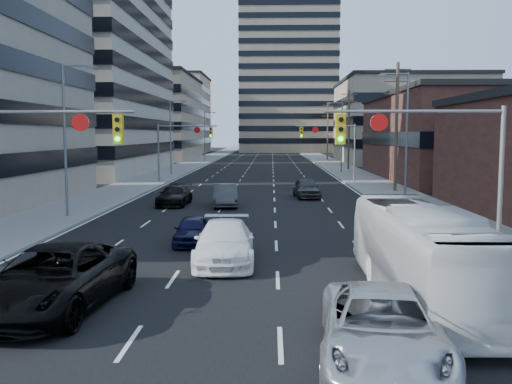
{
  "coord_description": "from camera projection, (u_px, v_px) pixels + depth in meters",
  "views": [
    {
      "loc": [
        1.58,
        -13.06,
        4.98
      ],
      "look_at": [
        0.83,
        14.19,
        2.2
      ],
      "focal_mm": 40.0,
      "sensor_mm": 36.0,
      "label": 1
    }
  ],
  "objects": [
    {
      "name": "ground",
      "position": [
        205.0,
        344.0,
        13.54
      ],
      "size": [
        400.0,
        400.0,
        0.0
      ],
      "primitive_type": "plane",
      "color": "black",
      "rests_on": "ground"
    },
    {
      "name": "road_surface",
      "position": [
        265.0,
        154.0,
        142.82
      ],
      "size": [
        18.0,
        300.0,
        0.02
      ],
      "primitive_type": "cube",
      "color": "black",
      "rests_on": "ground"
    },
    {
      "name": "sidewalk_left",
      "position": [
        220.0,
        154.0,
        143.13
      ],
      "size": [
        5.0,
        300.0,
        0.15
      ],
      "primitive_type": "cube",
      "color": "slate",
      "rests_on": "ground"
    },
    {
      "name": "sidewalk_right",
      "position": [
        311.0,
        154.0,
        142.5
      ],
      "size": [
        5.0,
        300.0,
        0.15
      ],
      "primitive_type": "cube",
      "color": "slate",
      "rests_on": "ground"
    },
    {
      "name": "office_left_mid",
      "position": [
        48.0,
        63.0,
        72.53
      ],
      "size": [
        26.0,
        34.0,
        28.0
      ],
      "primitive_type": "cube",
      "color": "#ADA089",
      "rests_on": "ground"
    },
    {
      "name": "office_left_far",
      "position": [
        143.0,
        119.0,
        112.83
      ],
      "size": [
        20.0,
        30.0,
        16.0
      ],
      "primitive_type": "cube",
      "color": "gray",
      "rests_on": "ground"
    },
    {
      "name": "storefront_right_mid",
      "position": [
        477.0,
        138.0,
        62.16
      ],
      "size": [
        20.0,
        30.0,
        9.0
      ],
      "primitive_type": "cube",
      "color": "#472119",
      "rests_on": "ground"
    },
    {
      "name": "office_right_far",
      "position": [
        405.0,
        122.0,
        99.67
      ],
      "size": [
        22.0,
        28.0,
        14.0
      ],
      "primitive_type": "cube",
      "color": "gray",
      "rests_on": "ground"
    },
    {
      "name": "apartment_tower",
      "position": [
        288.0,
        48.0,
        159.61
      ],
      "size": [
        26.0,
        26.0,
        58.0
      ],
      "primitive_type": "cube",
      "color": "gray",
      "rests_on": "ground"
    },
    {
      "name": "bg_block_left",
      "position": [
        161.0,
        115.0,
        152.52
      ],
      "size": [
        24.0,
        24.0,
        20.0
      ],
      "primitive_type": "cube",
      "color": "#ADA089",
      "rests_on": "ground"
    },
    {
      "name": "bg_block_right",
      "position": [
        394.0,
        130.0,
        141.34
      ],
      "size": [
        22.0,
        22.0,
        12.0
      ],
      "primitive_type": "cube",
      "color": "gray",
      "rests_on": "ground"
    },
    {
      "name": "signal_near_left",
      "position": [
        30.0,
        152.0,
        21.26
      ],
      "size": [
        6.59,
        0.33,
        6.0
      ],
      "color": "slate",
      "rests_on": "ground"
    },
    {
      "name": "signal_near_right",
      "position": [
        432.0,
        152.0,
        20.85
      ],
      "size": [
        6.59,
        0.33,
        6.0
      ],
      "color": "slate",
      "rests_on": "ground"
    },
    {
      "name": "signal_far_left",
      "position": [
        181.0,
        141.0,
        58.06
      ],
      "size": [
        6.09,
        0.33,
        6.0
      ],
      "color": "slate",
      "rests_on": "ground"
    },
    {
      "name": "signal_far_right",
      "position": [
        332.0,
        141.0,
        57.64
      ],
      "size": [
        6.09,
        0.33,
        6.0
      ],
      "color": "slate",
      "rests_on": "ground"
    },
    {
      "name": "utility_pole_block",
      "position": [
        396.0,
        125.0,
        48.42
      ],
      "size": [
        2.2,
        0.28,
        11.0
      ],
      "color": "#4C3D2D",
      "rests_on": "ground"
    },
    {
      "name": "utility_pole_midblock",
      "position": [
        349.0,
        128.0,
        78.26
      ],
      "size": [
        2.2,
        0.28,
        11.0
      ],
      "color": "#4C3D2D",
      "rests_on": "ground"
    },
    {
      "name": "utility_pole_distant",
      "position": [
        328.0,
        130.0,
        108.09
      ],
      "size": [
        2.2,
        0.28,
        11.0
      ],
      "color": "#4C3D2D",
      "rests_on": "ground"
    },
    {
      "name": "streetlight_left_near",
      "position": [
        67.0,
        133.0,
        33.2
      ],
      "size": [
        2.03,
        0.22,
        9.0
      ],
      "color": "slate",
      "rests_on": "ground"
    },
    {
      "name": "streetlight_left_mid",
      "position": [
        172.0,
        133.0,
        68.01
      ],
      "size": [
        2.03,
        0.22,
        9.0
      ],
      "color": "slate",
      "rests_on": "ground"
    },
    {
      "name": "streetlight_left_far",
      "position": [
        206.0,
        134.0,
        102.81
      ],
      "size": [
        2.03,
        0.22,
        9.0
      ],
      "color": "slate",
      "rests_on": "ground"
    },
    {
      "name": "streetlight_right_near",
      "position": [
        404.0,
        133.0,
        37.61
      ],
      "size": [
        2.03,
        0.22,
        9.0
      ],
      "color": "slate",
      "rests_on": "ground"
    },
    {
      "name": "streetlight_right_far",
      "position": [
        340.0,
        133.0,
        72.42
      ],
      "size": [
        2.03,
        0.22,
        9.0
      ],
      "color": "slate",
      "rests_on": "ground"
    },
    {
      "name": "black_pickup",
      "position": [
        54.0,
        279.0,
        16.12
      ],
      "size": [
        3.59,
        6.75,
        1.81
      ],
      "primitive_type": "imported",
      "rotation": [
        0.0,
        0.0,
        -0.09
      ],
      "color": "black",
      "rests_on": "ground"
    },
    {
      "name": "white_van",
      "position": [
        225.0,
        243.0,
        21.98
      ],
      "size": [
        2.49,
        5.62,
        1.6
      ],
      "primitive_type": "imported",
      "rotation": [
        0.0,
        0.0,
        0.05
      ],
      "color": "white",
      "rests_on": "ground"
    },
    {
      "name": "silver_suv",
      "position": [
        382.0,
        328.0,
        12.33
      ],
      "size": [
        3.2,
        5.94,
        1.58
      ],
      "primitive_type": "imported",
      "rotation": [
        0.0,
        0.0,
        -0.1
      ],
      "color": "#B8B9BD",
      "rests_on": "ground"
    },
    {
      "name": "transit_bus",
      "position": [
        422.0,
        254.0,
        16.88
      ],
      "size": [
        2.53,
        10.26,
        2.85
      ],
      "primitive_type": "imported",
      "rotation": [
        0.0,
        0.0,
        0.01
      ],
      "color": "silver",
      "rests_on": "ground"
    },
    {
      "name": "sedan_blue",
      "position": [
        192.0,
        230.0,
        25.78
      ],
      "size": [
        1.59,
        3.76,
        1.27
      ],
      "primitive_type": "imported",
      "rotation": [
        0.0,
        0.0,
        0.03
      ],
      "color": "black",
      "rests_on": "ground"
    },
    {
      "name": "sedan_grey_center",
      "position": [
        225.0,
        195.0,
        39.24
      ],
      "size": [
        2.0,
        4.74,
        1.52
      ],
      "primitive_type": "imported",
      "rotation": [
        0.0,
        0.0,
        0.08
      ],
      "color": "#38383A",
      "rests_on": "ground"
    },
    {
      "name": "sedan_black_far",
      "position": [
        175.0,
        196.0,
        39.84
      ],
      "size": [
        2.11,
        4.85,
        1.39
      ],
      "primitive_type": "imported",
      "rotation": [
        0.0,
        0.0,
        -0.03
      ],
      "color": "black",
      "rests_on": "ground"
    },
    {
      "name": "sedan_grey_right",
      "position": [
        306.0,
        188.0,
        44.52
      ],
      "size": [
        2.21,
        4.64,
        1.53
      ],
      "primitive_type": "imported",
      "rotation": [
        0.0,
        0.0,
        0.09
      ],
      "color": "#38393B",
      "rests_on": "ground"
    }
  ]
}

